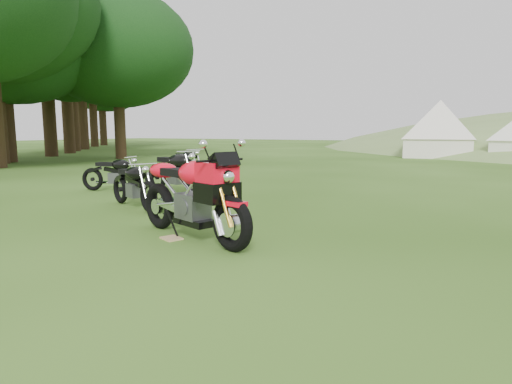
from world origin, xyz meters
The scene contains 9 objects.
ground centered at (0.00, 0.00, 0.00)m, with size 120.00×120.00×0.00m, color #25450E.
treeline centered at (-20.00, 15.00, 0.00)m, with size 28.00×32.00×14.00m, color black, non-canonical shape.
sport_motorcycle centered at (-0.48, -0.60, 0.67)m, with size 2.24×0.56×1.34m, color red, non-canonical shape.
plywood_board centered at (-0.71, -0.76, 0.01)m, with size 0.27×0.22×0.02m, color tan.
vintage_moto_a centered at (-2.86, 0.73, 0.46)m, with size 1.75×0.41×0.92m, color black, non-canonical shape.
vintage_moto_b centered at (-4.84, 2.11, 0.45)m, with size 1.72×0.40×0.90m, color black, non-canonical shape.
vintage_moto_c centered at (-3.34, 2.50, 0.54)m, with size 2.05×0.47×1.08m, color black, non-canonical shape.
vintage_moto_d centered at (-5.04, 5.10, 0.49)m, with size 1.86×0.43×0.98m, color black, non-canonical shape.
tent_left centered at (0.28, 20.34, 1.45)m, with size 3.35×3.35×2.90m, color white, non-canonical shape.
Camera 1 is at (2.99, -5.08, 1.43)m, focal length 30.00 mm.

